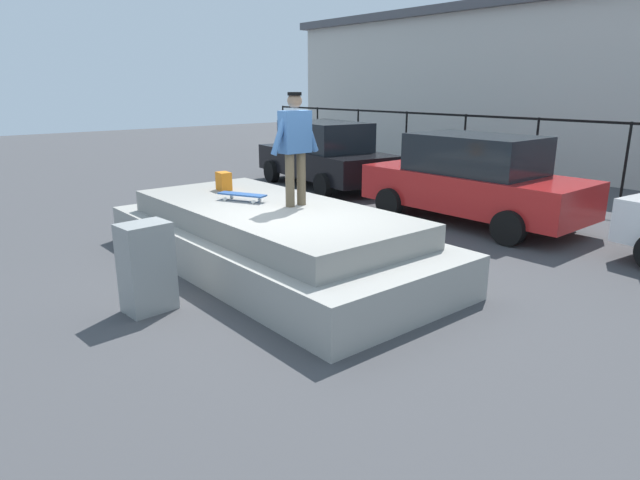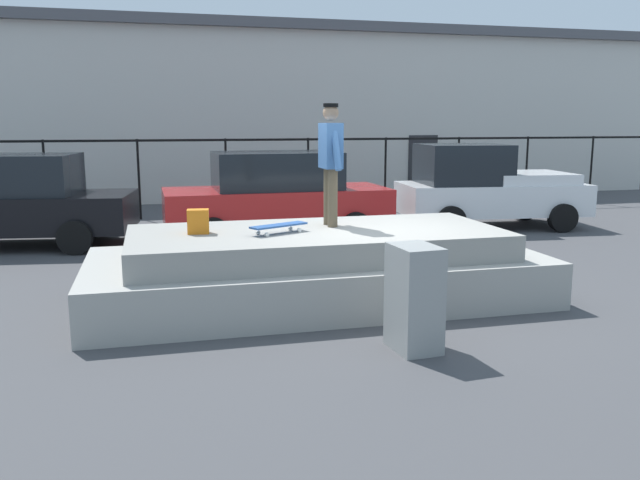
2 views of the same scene
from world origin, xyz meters
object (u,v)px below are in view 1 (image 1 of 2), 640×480
skateboard (242,195)px  backpack (224,181)px  car_black_sedan_near (325,154)px  skateboarder (295,141)px  car_red_sedan_mid (474,179)px  utility_box (147,267)px

skateboard → backpack: 1.07m
backpack → car_black_sedan_near: 6.12m
car_black_sedan_near → skateboarder: bearing=-43.8°
backpack → car_black_sedan_near: bearing=128.6°
car_black_sedan_near → car_red_sedan_mid: 5.26m
skateboard → skateboarder: bearing=28.5°
skateboarder → backpack: size_ratio=5.32×
skateboarder → car_black_sedan_near: skateboarder is taller
skateboarder → utility_box: 2.91m
skateboard → utility_box: (1.07, -2.09, -0.50)m
backpack → car_black_sedan_near: car_black_sedan_near is taller
car_black_sedan_near → utility_box: (5.40, -7.50, -0.34)m
skateboard → car_red_sedan_mid: (0.91, 5.00, -0.16)m
skateboarder → car_red_sedan_mid: bearing=89.0°
skateboarder → car_red_sedan_mid: skateboarder is taller
skateboard → utility_box: size_ratio=0.72×
skateboarder → utility_box: skateboarder is taller
skateboard → car_black_sedan_near: size_ratio=0.17×
skateboarder → utility_box: (0.24, -2.54, -1.39)m
skateboarder → car_black_sedan_near: bearing=136.2°
car_black_sedan_near → car_red_sedan_mid: size_ratio=1.05×
car_black_sedan_near → utility_box: 9.25m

